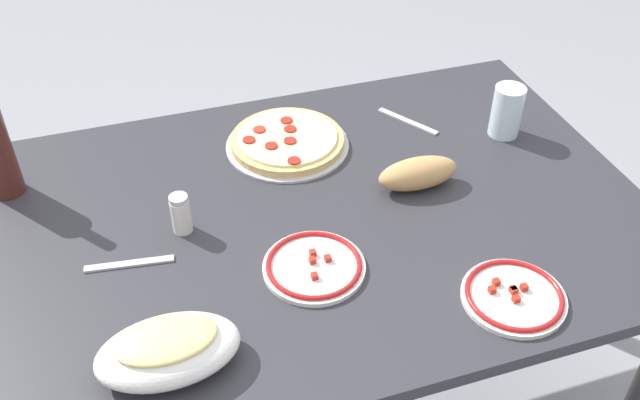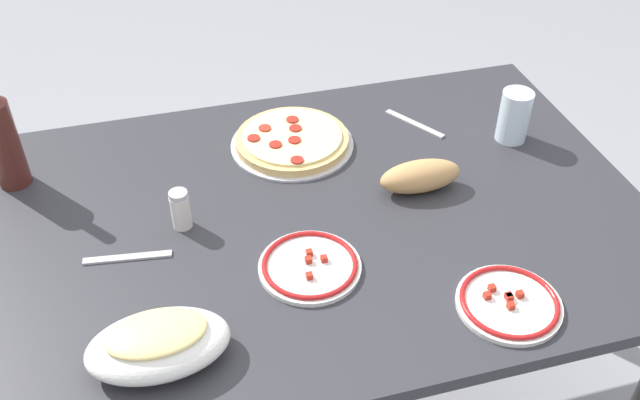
{
  "view_description": "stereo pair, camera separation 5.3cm",
  "coord_description": "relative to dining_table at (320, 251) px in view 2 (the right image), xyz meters",
  "views": [
    {
      "loc": [
        -0.35,
        -1.08,
        1.72
      ],
      "look_at": [
        0.0,
        0.0,
        0.79
      ],
      "focal_mm": 39.82,
      "sensor_mm": 36.0,
      "label": 1
    },
    {
      "loc": [
        -0.3,
        -1.09,
        1.72
      ],
      "look_at": [
        0.0,
        0.0,
        0.79
      ],
      "focal_mm": 39.82,
      "sensor_mm": 36.0,
      "label": 2
    }
  ],
  "objects": [
    {
      "name": "fork_left",
      "position": [
        -0.4,
        -0.04,
        0.12
      ],
      "size": [
        0.17,
        0.04,
        0.0
      ],
      "primitive_type": "cube",
      "rotation": [
        0.0,
        0.0,
        6.15
      ],
      "color": "#B7B7BC",
      "rests_on": "dining_table"
    },
    {
      "name": "fork_right",
      "position": [
        0.31,
        0.25,
        0.12
      ],
      "size": [
        0.1,
        0.15,
        0.0
      ],
      "primitive_type": "cube",
      "rotation": [
        0.0,
        0.0,
        2.13
      ],
      "color": "#B7B7BC",
      "rests_on": "dining_table"
    },
    {
      "name": "baked_pasta_dish",
      "position": [
        -0.36,
        -0.3,
        0.16
      ],
      "size": [
        0.24,
        0.15,
        0.08
      ],
      "color": "white",
      "rests_on": "dining_table"
    },
    {
      "name": "side_plate_near",
      "position": [
        -0.06,
        -0.16,
        0.13
      ],
      "size": [
        0.2,
        0.2,
        0.02
      ],
      "color": "white",
      "rests_on": "dining_table"
    },
    {
      "name": "water_glass",
      "position": [
        0.51,
        0.14,
        0.18
      ],
      "size": [
        0.07,
        0.07,
        0.13
      ],
      "primitive_type": "cylinder",
      "color": "silver",
      "rests_on": "dining_table"
    },
    {
      "name": "side_plate_far",
      "position": [
        0.26,
        -0.35,
        0.13
      ],
      "size": [
        0.19,
        0.19,
        0.02
      ],
      "color": "white",
      "rests_on": "dining_table"
    },
    {
      "name": "spice_shaker",
      "position": [
        -0.28,
        0.03,
        0.16
      ],
      "size": [
        0.04,
        0.04,
        0.09
      ],
      "color": "silver",
      "rests_on": "dining_table"
    },
    {
      "name": "wine_bottle",
      "position": [
        -0.62,
        0.27,
        0.24
      ],
      "size": [
        0.07,
        0.07,
        0.3
      ],
      "color": "#471E19",
      "rests_on": "dining_table"
    },
    {
      "name": "pepperoni_pizza",
      "position": [
        -0.0,
        0.25,
        0.13
      ],
      "size": [
        0.29,
        0.29,
        0.03
      ],
      "color": "#B7B7BC",
      "rests_on": "dining_table"
    },
    {
      "name": "dining_table",
      "position": [
        0.0,
        0.0,
        0.0
      ],
      "size": [
        1.37,
        0.94,
        0.76
      ],
      "color": "#2D2D33",
      "rests_on": "ground"
    },
    {
      "name": "bread_loaf",
      "position": [
        0.23,
        0.02,
        0.15
      ],
      "size": [
        0.18,
        0.08,
        0.07
      ],
      "primitive_type": "ellipsoid",
      "color": "tan",
      "rests_on": "dining_table"
    }
  ]
}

